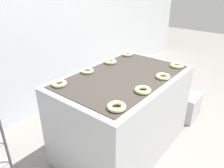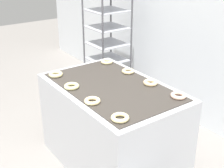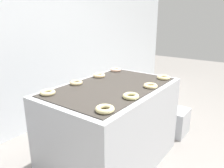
# 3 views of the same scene
# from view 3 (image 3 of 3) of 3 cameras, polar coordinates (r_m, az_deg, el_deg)

# --- Properties ---
(wall_back) EXTENTS (8.00, 0.05, 2.80)m
(wall_back) POSITION_cam_3_polar(r_m,az_deg,el_deg) (3.20, -21.37, 12.47)
(wall_back) COLOR silver
(wall_back) RESTS_ON ground_plane
(fryer_machine) EXTENTS (1.45, 0.93, 0.91)m
(fryer_machine) POSITION_cam_3_polar(r_m,az_deg,el_deg) (2.44, 0.01, -10.78)
(fryer_machine) COLOR #B7BABF
(fryer_machine) RESTS_ON ground_plane
(glaze_bin) EXTENTS (0.36, 0.38, 0.36)m
(glaze_bin) POSITION_cam_3_polar(r_m,az_deg,el_deg) (3.27, 15.71, -9.23)
(glaze_bin) COLOR #B7BABF
(glaze_bin) RESTS_ON ground_plane
(donut_near_left) EXTENTS (0.15, 0.15, 0.04)m
(donut_near_left) POSITION_cam_3_polar(r_m,az_deg,el_deg) (1.66, -1.88, -6.55)
(donut_near_left) COLOR beige
(donut_near_left) RESTS_ON fryer_machine
(donut_near_midleft) EXTENTS (0.15, 0.15, 0.04)m
(donut_near_midleft) POSITION_cam_3_polar(r_m,az_deg,el_deg) (1.93, 4.95, -3.15)
(donut_near_midleft) COLOR beige
(donut_near_midleft) RESTS_ON fryer_machine
(donut_near_midright) EXTENTS (0.14, 0.14, 0.04)m
(donut_near_midright) POSITION_cam_3_polar(r_m,az_deg,el_deg) (2.24, 10.02, -0.45)
(donut_near_midright) COLOR beige
(donut_near_midright) RESTS_ON fryer_machine
(donut_near_right) EXTENTS (0.15, 0.15, 0.04)m
(donut_near_right) POSITION_cam_3_polar(r_m,az_deg,el_deg) (2.58, 13.30, 1.68)
(donut_near_right) COLOR beige
(donut_near_right) RESTS_ON fryer_machine
(donut_far_left) EXTENTS (0.14, 0.14, 0.04)m
(donut_far_left) POSITION_cam_3_polar(r_m,az_deg,el_deg) (2.09, -16.44, -2.14)
(donut_far_left) COLOR beige
(donut_far_left) RESTS_ON fryer_machine
(donut_far_midleft) EXTENTS (0.14, 0.14, 0.04)m
(donut_far_midleft) POSITION_cam_3_polar(r_m,az_deg,el_deg) (2.34, -9.35, 0.36)
(donut_far_midleft) COLOR beige
(donut_far_midleft) RESTS_ON fryer_machine
(donut_far_midright) EXTENTS (0.14, 0.14, 0.04)m
(donut_far_midright) POSITION_cam_3_polar(r_m,az_deg,el_deg) (2.59, -3.39, 2.26)
(donut_far_midright) COLOR beige
(donut_far_midright) RESTS_ON fryer_machine
(donut_far_right) EXTENTS (0.14, 0.14, 0.04)m
(donut_far_right) POSITION_cam_3_polar(r_m,az_deg,el_deg) (2.88, 0.97, 3.76)
(donut_far_right) COLOR beige
(donut_far_right) RESTS_ON fryer_machine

